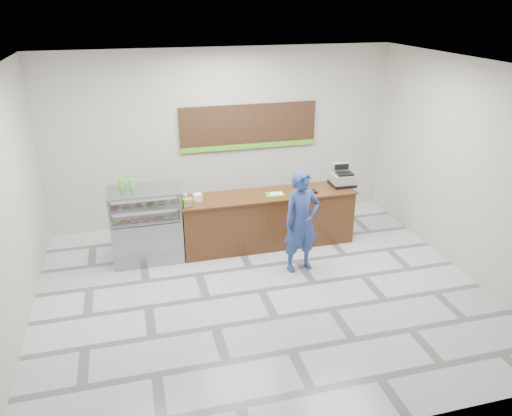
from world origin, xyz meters
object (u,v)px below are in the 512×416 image
object	(u,v)px
serving_tray	(275,194)
customer	(301,222)
display_case	(146,225)
cash_register	(342,177)
sales_counter	(268,219)

from	to	relation	value
serving_tray	customer	bearing A→B (deg)	-78.25
display_case	cash_register	distance (m)	3.76
display_case	customer	xyz separation A→B (m)	(2.51, -1.03, 0.21)
sales_counter	serving_tray	bearing A→B (deg)	-32.11
display_case	cash_register	size ratio (longest dim) A/B	2.82
sales_counter	customer	world-z (taller)	customer
cash_register	customer	size ratio (longest dim) A/B	0.26
customer	serving_tray	bearing A→B (deg)	91.76
display_case	customer	size ratio (longest dim) A/B	0.75
sales_counter	display_case	world-z (taller)	display_case
sales_counter	serving_tray	world-z (taller)	serving_tray
display_case	serving_tray	xyz separation A→B (m)	(2.34, -0.07, 0.36)
serving_tray	sales_counter	bearing A→B (deg)	149.58
display_case	customer	bearing A→B (deg)	-22.28
display_case	cash_register	xyz separation A→B (m)	(3.72, 0.09, 0.51)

